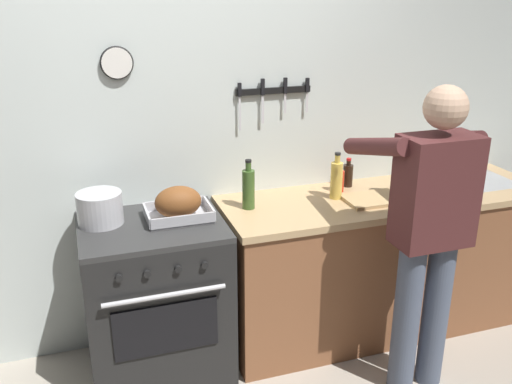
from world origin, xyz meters
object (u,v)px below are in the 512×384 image
object	(u,v)px
person_cook	(429,225)
bottle_soy_sauce	(348,175)
bottle_cooking_oil	(336,179)
bottle_hot_sauce	(340,180)
cutting_board	(375,199)
bottle_olive_oil	(248,188)
stock_pot	(100,208)
roasting_pan	(178,204)
stove	(157,298)

from	to	relation	value
person_cook	bottle_soy_sauce	size ratio (longest dim) A/B	9.11
bottle_soy_sauce	bottle_cooking_oil	distance (m)	0.24
bottle_hot_sauce	person_cook	bearing A→B (deg)	-78.24
cutting_board	bottle_cooking_oil	xyz separation A→B (m)	(-0.20, 0.11, 0.11)
bottle_hot_sauce	bottle_soy_sauce	xyz separation A→B (m)	(0.09, 0.07, 0.00)
bottle_olive_oil	bottle_cooking_oil	size ratio (longest dim) A/B	1.02
stock_pot	bottle_cooking_oil	world-z (taller)	bottle_cooking_oil
bottle_cooking_oil	bottle_hot_sauce	bearing A→B (deg)	53.57
roasting_pan	bottle_hot_sauce	world-z (taller)	roasting_pan
bottle_olive_oil	bottle_soy_sauce	bearing A→B (deg)	12.48
bottle_soy_sauce	bottle_olive_oil	distance (m)	0.72
stock_pot	bottle_hot_sauce	size ratio (longest dim) A/B	1.38
stove	bottle_cooking_oil	xyz separation A→B (m)	(1.09, 0.04, 0.57)
roasting_pan	bottle_cooking_oil	bearing A→B (deg)	0.93
bottle_olive_oil	bottle_cooking_oil	distance (m)	0.54
bottle_cooking_oil	bottle_olive_oil	bearing A→B (deg)	178.80
cutting_board	person_cook	bearing A→B (deg)	-87.97
roasting_pan	bottle_soy_sauce	distance (m)	1.12
bottle_hot_sauce	cutting_board	bearing A→B (deg)	-57.84
bottle_hot_sauce	bottle_cooking_oil	distance (m)	0.13
bottle_cooking_oil	cutting_board	bearing A→B (deg)	-28.51
cutting_board	bottle_cooking_oil	world-z (taller)	bottle_cooking_oil
stove	bottle_soy_sauce	world-z (taller)	bottle_soy_sauce
bottle_olive_oil	cutting_board	bearing A→B (deg)	-9.28
stock_pot	cutting_board	xyz separation A→B (m)	(1.55, -0.16, -0.08)
roasting_pan	bottle_soy_sauce	bearing A→B (deg)	9.34
stock_pot	bottle_soy_sauce	bearing A→B (deg)	4.34
roasting_pan	bottle_cooking_oil	world-z (taller)	bottle_cooking_oil
bottle_hot_sauce	bottle_olive_oil	world-z (taller)	bottle_olive_oil
roasting_pan	bottle_soy_sauce	world-z (taller)	same
bottle_soy_sauce	person_cook	bearing A→B (deg)	-85.84
stove	bottle_cooking_oil	world-z (taller)	bottle_cooking_oil
stock_pot	bottle_cooking_oil	xyz separation A→B (m)	(1.34, -0.05, 0.03)
person_cook	stove	bearing A→B (deg)	56.10
stove	bottle_cooking_oil	bearing A→B (deg)	2.17
bottle_olive_oil	bottle_hot_sauce	bearing A→B (deg)	8.03
cutting_board	bottle_cooking_oil	size ratio (longest dim) A/B	1.29
person_cook	stock_pot	bearing A→B (deg)	56.57
person_cook	bottle_olive_oil	bearing A→B (deg)	40.10
person_cook	bottle_cooking_oil	world-z (taller)	person_cook
stove	cutting_board	size ratio (longest dim) A/B	2.50
stove	bottle_olive_oil	world-z (taller)	bottle_olive_oil
stove	bottle_hot_sauce	distance (m)	1.29
person_cook	cutting_board	size ratio (longest dim) A/B	4.61
stock_pot	bottle_hot_sauce	xyz separation A→B (m)	(1.42, 0.05, -0.01)
bottle_soy_sauce	bottle_hot_sauce	bearing A→B (deg)	-142.83
stove	roasting_pan	size ratio (longest dim) A/B	2.56
bottle_soy_sauce	bottle_olive_oil	bearing A→B (deg)	-167.52
roasting_pan	stove	bearing A→B (deg)	-170.31
person_cook	bottle_hot_sauce	world-z (taller)	person_cook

